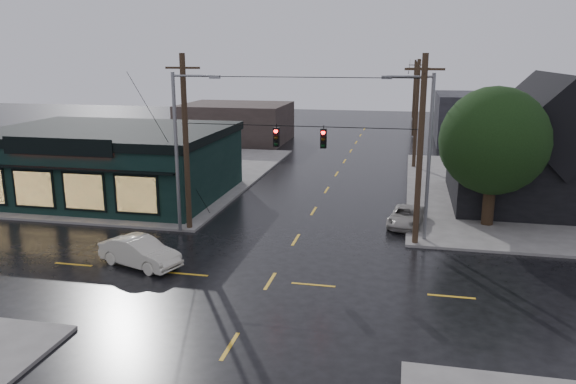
% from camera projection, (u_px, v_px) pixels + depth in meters
% --- Properties ---
extents(ground_plane, '(160.00, 160.00, 0.00)m').
position_uv_depth(ground_plane, '(270.00, 281.00, 25.64)').
color(ground_plane, black).
extents(sidewalk_nw, '(28.00, 28.00, 0.15)m').
position_uv_depth(sidewalk_nw, '(102.00, 172.00, 48.66)').
color(sidewalk_nw, slate).
rests_on(sidewalk_nw, ground).
extents(pizza_shop, '(16.30, 12.34, 4.90)m').
position_uv_depth(pizza_shop, '(111.00, 161.00, 40.35)').
color(pizza_shop, black).
rests_on(pizza_shop, ground).
extents(ne_building, '(12.60, 11.60, 8.75)m').
position_uv_depth(ne_building, '(547.00, 140.00, 37.66)').
color(ne_building, black).
rests_on(ne_building, ground).
extents(corner_tree, '(6.29, 6.29, 8.20)m').
position_uv_depth(corner_tree, '(494.00, 141.00, 32.50)').
color(corner_tree, black).
rests_on(corner_tree, ground).
extents(utility_pole_nw, '(2.00, 0.32, 10.15)m').
position_uv_depth(utility_pole_nw, '(190.00, 230.00, 33.13)').
color(utility_pole_nw, black).
rests_on(utility_pole_nw, ground).
extents(utility_pole_ne, '(2.00, 0.32, 10.15)m').
position_uv_depth(utility_pole_ne, '(415.00, 245.00, 30.49)').
color(utility_pole_ne, black).
rests_on(utility_pole_ne, ground).
extents(utility_pole_far_a, '(2.00, 0.32, 9.65)m').
position_uv_depth(utility_pole_far_a, '(413.00, 168.00, 50.90)').
color(utility_pole_far_a, black).
rests_on(utility_pole_far_a, ground).
extents(utility_pole_far_b, '(2.00, 0.32, 9.15)m').
position_uv_depth(utility_pole_far_b, '(413.00, 137.00, 69.88)').
color(utility_pole_far_b, black).
rests_on(utility_pole_far_b, ground).
extents(utility_pole_far_c, '(2.00, 0.32, 9.15)m').
position_uv_depth(utility_pole_far_c, '(412.00, 119.00, 88.86)').
color(utility_pole_far_c, black).
rests_on(utility_pole_far_c, ground).
extents(span_signal_assembly, '(13.00, 0.48, 1.23)m').
position_uv_depth(span_signal_assembly, '(300.00, 137.00, 30.42)').
color(span_signal_assembly, black).
rests_on(span_signal_assembly, ground).
extents(streetlight_nw, '(5.40, 0.30, 9.15)m').
position_uv_depth(streetlight_nw, '(180.00, 233.00, 32.52)').
color(streetlight_nw, gray).
rests_on(streetlight_nw, ground).
extents(streetlight_ne, '(5.40, 0.30, 9.15)m').
position_uv_depth(streetlight_ne, '(424.00, 241.00, 31.05)').
color(streetlight_ne, gray).
rests_on(streetlight_ne, ground).
extents(bg_building_west, '(12.00, 10.00, 4.40)m').
position_uv_depth(bg_building_west, '(236.00, 123.00, 65.92)').
color(bg_building_west, '#362B27').
rests_on(bg_building_west, ground).
extents(bg_building_east, '(14.00, 12.00, 5.60)m').
position_uv_depth(bg_building_east, '(499.00, 119.00, 64.43)').
color(bg_building_east, black).
rests_on(bg_building_east, ground).
extents(sedan_cream, '(4.58, 2.86, 1.43)m').
position_uv_depth(sedan_cream, '(140.00, 252.00, 27.32)').
color(sedan_cream, beige).
rests_on(sedan_cream, ground).
extents(suv_silver, '(2.47, 4.32, 1.13)m').
position_uv_depth(suv_silver, '(406.00, 216.00, 33.80)').
color(suv_silver, '#A19D95').
rests_on(suv_silver, ground).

